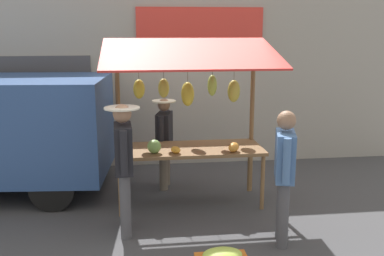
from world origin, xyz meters
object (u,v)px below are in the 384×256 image
Objects in this scene: vendor_with_sunhat at (164,137)px; shopper_in_grey_tee at (124,158)px; market_stall at (189,104)px; shopper_in_striped_shirt at (284,168)px.

vendor_with_sunhat is 0.88× the size of shopper_in_grey_tee.
shopper_in_striped_shirt is at bearing 123.40° from market_stall.
vendor_with_sunhat is 2.58m from shopper_in_striped_shirt.
market_stall is 1.48× the size of shopper_in_striped_shirt.
vendor_with_sunhat is 1.82m from shopper_in_grey_tee.
market_stall is 1.03m from vendor_with_sunhat.
market_stall is at bearing 38.55° from vendor_with_sunhat.
market_stall is 1.47m from shopper_in_grey_tee.
shopper_in_grey_tee is (1.95, -0.51, 0.05)m from shopper_in_striped_shirt.
market_stall reaches higher than shopper_in_striped_shirt.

